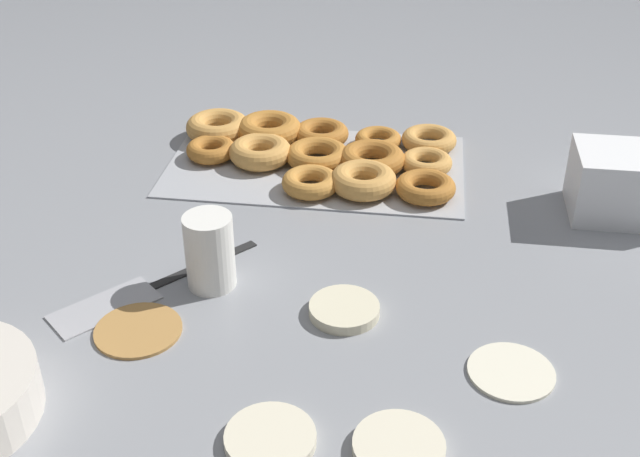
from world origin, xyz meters
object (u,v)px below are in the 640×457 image
Objects in this scene: pancake_1 at (344,310)px; pancake_0 at (138,329)px; pancake_4 at (270,438)px; donut_tray at (318,153)px; pancake_3 at (399,447)px; spatula at (128,296)px; pancake_2 at (511,370)px; paper_cup at (210,251)px; container_stack at (626,184)px.

pancake_0 is at bearing 15.78° from pancake_1.
pancake_4 is 0.19× the size of donut_tray.
pancake_3 is 1.00× the size of pancake_4.
pancake_2 is at bearing 122.98° from spatula.
paper_cup is at bearing -63.90° from pancake_4.
container_stack is (-0.63, -0.37, 0.05)m from pancake_0.
donut_tray reaches higher than pancake_0.
spatula is at bearing 65.33° from donut_tray.
donut_tray is at bearing -162.55° from spatula.
pancake_2 is 0.64× the size of container_stack.
pancake_2 is at bearing 162.11° from paper_cup.
paper_cup is (0.09, 0.36, 0.03)m from donut_tray.
donut_tray is 0.49m from container_stack.
pancake_2 is at bearing -131.96° from pancake_3.
donut_tray reaches higher than pancake_4.
pancake_1 is at bearing -69.70° from pancake_3.
pancake_1 is 0.18× the size of donut_tray.
pancake_3 is at bearing 135.37° from paper_cup.
pancake_1 is at bearing 102.66° from donut_tray.
pancake_3 is (0.12, 0.13, 0.00)m from pancake_2.
container_stack reaches higher than spatula.
pancake_3 is 0.61× the size of container_stack.
pancake_4 is at bearing 50.41° from container_stack.
pancake_4 is at bearing 77.13° from pancake_1.
pancake_2 is 0.97× the size of paper_cup.
pancake_2 is 0.48m from spatula.
pancake_2 is 0.40× the size of spatula.
donut_tray is at bearing -103.70° from paper_cup.
pancake_4 is 0.30m from paper_cup.
container_stack and paper_cup have the same top height.
pancake_4 is at bearing 116.10° from paper_cup.
paper_cup is 0.12m from spatula.
pancake_1 is 0.57× the size of container_stack.
donut_tray is (0.09, -0.40, 0.01)m from pancake_1.
pancake_0 is 0.13m from paper_cup.
pancake_4 is (0.05, 0.22, -0.00)m from pancake_1.
pancake_0 is 0.69× the size of container_stack.
container_stack is at bearing -129.59° from pancake_4.
pancake_0 is 0.35m from pancake_3.
pancake_1 is at bearing -102.87° from pancake_4.
container_stack is at bearing 157.09° from spatula.
container_stack reaches higher than pancake_1.
pancake_0 is at bearing -24.41° from pancake_3.
pancake_0 is 0.43× the size of spatula.
pancake_0 is at bearing -38.52° from pancake_4.
pancake_4 is (-0.19, 0.15, 0.00)m from pancake_0.
pancake_0 is 0.07m from spatula.
paper_cup is at bearing 156.71° from spatula.
pancake_3 is 0.64m from donut_tray.
paper_cup is (-0.06, -0.11, 0.05)m from pancake_0.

